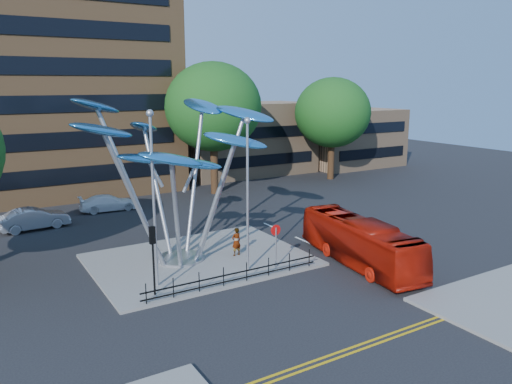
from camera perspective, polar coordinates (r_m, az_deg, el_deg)
ground at (r=25.09m, az=1.59°, el=-11.52°), size 120.00×120.00×0.00m
traffic_island at (r=29.51m, az=-6.45°, el=-7.70°), size 12.00×9.00×0.15m
double_yellow_near at (r=20.84m, az=10.98°, el=-17.02°), size 40.00×0.12×0.01m
double_yellow_far at (r=20.65m, az=11.56°, el=-17.34°), size 40.00×0.12×0.01m
brick_tower at (r=51.90m, az=-25.04°, el=16.58°), size 25.00×15.00×30.00m
low_building_near at (r=57.23m, az=-1.21°, el=6.15°), size 15.00×8.00×8.00m
low_building_far at (r=63.89m, az=10.71°, el=6.13°), size 12.00×8.00×7.00m
tree_right at (r=46.11m, az=-4.91°, el=9.65°), size 8.80×8.80×12.11m
tree_far at (r=53.86m, az=8.73°, el=8.94°), size 8.00×8.00×10.81m
leaf_sculpture at (r=28.14m, az=-9.35°, el=5.49°), size 12.72×9.54×9.51m
street_lamp_left at (r=24.59m, az=-11.69°, el=0.84°), size 0.36×0.36×8.80m
street_lamp_right at (r=26.26m, az=-0.98°, el=1.24°), size 0.36×0.36×8.30m
traffic_light_island at (r=24.21m, az=-11.72°, el=-6.06°), size 0.28×0.18×3.42m
no_entry_sign_island at (r=27.44m, az=2.28°, el=-5.35°), size 0.60×0.10×2.45m
pedestrian_railing_front at (r=25.75m, az=-2.38°, el=-9.55°), size 10.00×0.06×1.00m
red_bus at (r=29.07m, az=11.75°, el=-5.61°), size 3.55×9.71×2.64m
pedestrian at (r=29.60m, az=-2.27°, el=-5.69°), size 0.66×0.47×1.69m
parked_car_mid at (r=38.65m, az=-24.05°, el=-2.81°), size 4.84×2.13×1.55m
parked_car_right at (r=42.22m, az=-16.54°, el=-1.19°), size 4.61×2.13×1.31m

